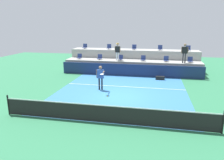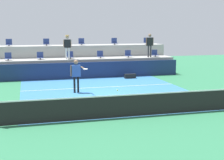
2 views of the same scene
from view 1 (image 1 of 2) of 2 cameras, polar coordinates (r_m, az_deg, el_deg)
name	(u,v)px [view 1 (image 1 of 2)]	position (r m, az deg, el deg)	size (l,w,h in m)	color
ground_plane	(119,97)	(14.16, 1.92, -4.44)	(40.00, 40.00, 0.00)	#2D754C
court_inner_paint	(122,92)	(15.09, 2.55, -3.23)	(9.00, 10.00, 0.01)	teal
court_service_line	(124,87)	(16.42, 3.31, -1.76)	(9.00, 0.06, 0.00)	white
tennis_net	(105,113)	(10.32, -1.80, -8.88)	(10.48, 0.08, 1.07)	black
sponsor_backboard	(130,70)	(19.76, 4.83, 2.62)	(13.00, 0.16, 1.10)	navy
seating_tier_lower	(132,67)	(21.01, 5.25, 3.53)	(13.00, 1.80, 1.25)	#9E9E99
seating_tier_upper	(134,60)	(22.70, 5.78, 5.43)	(13.00, 1.80, 2.10)	#9E9E99
stadium_chair_lower_far_left	(79,57)	(22.00, -8.67, 6.14)	(0.44, 0.40, 0.52)	#2D2D33
stadium_chair_lower_left	(100,57)	(21.37, -3.28, 6.04)	(0.44, 0.40, 0.52)	#2D2D33
stadium_chair_lower_mid_left	(121,58)	(20.94, 2.28, 5.88)	(0.44, 0.40, 0.52)	#2D2D33
stadium_chair_lower_mid_right	(143,59)	(20.71, 8.31, 5.65)	(0.44, 0.40, 0.52)	#2D2D33
stadium_chair_lower_right	(166,59)	(20.71, 14.22, 5.35)	(0.44, 0.40, 0.52)	#2D2D33
stadium_chair_lower_far_right	(190,60)	(20.93, 20.07, 5.01)	(0.44, 0.40, 0.52)	#2D2D33
stadium_chair_upper_far_left	(85,47)	(23.58, -7.22, 8.82)	(0.44, 0.40, 0.52)	#2D2D33
stadium_chair_upper_left	(109,47)	(22.88, -0.80, 8.76)	(0.44, 0.40, 0.52)	#2D2D33
stadium_chair_upper_center	(134,48)	(22.47, 5.92, 8.59)	(0.44, 0.40, 0.52)	#2D2D33
stadium_chair_upper_right	(160,48)	(22.37, 12.69, 8.29)	(0.44, 0.40, 0.52)	#2D2D33
stadium_chair_upper_far_right	(188,49)	(22.59, 19.62, 7.86)	(0.44, 0.40, 0.52)	#2D2D33
tennis_player	(100,75)	(15.34, -3.08, 1.27)	(0.79, 1.20, 1.77)	black
spectator_with_hat	(118,50)	(20.50, 1.49, 8.01)	(0.58, 0.44, 1.69)	white
spectator_in_white	(185,51)	(20.36, 18.77, 7.26)	(0.60, 0.24, 1.73)	#2D2D33
tennis_ball	(107,97)	(11.86, -1.30, -4.42)	(0.07, 0.07, 0.07)	#CCE033
equipment_bag	(160,78)	(18.91, 12.67, 0.54)	(0.76, 0.28, 0.30)	black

